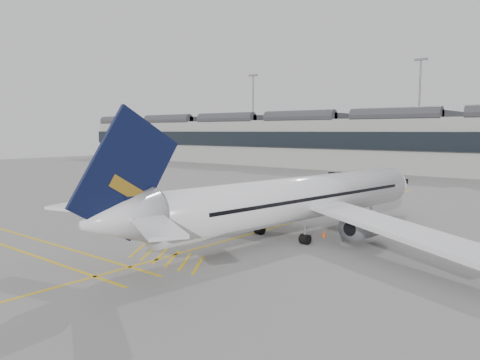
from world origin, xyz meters
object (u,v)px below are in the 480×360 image
Objects in this scene: belt_loader at (251,205)px; pushback_tug at (189,206)px; baggage_cart_a at (251,206)px; ramp_agent_b at (216,213)px; ramp_agent_a at (228,211)px; airliner_main at (296,200)px.

belt_loader is 6.65m from pushback_tug.
baggage_cart_a is 4.59m from ramp_agent_b.
ramp_agent_a is 6.01m from pushback_tug.
ramp_agent_a reaches higher than pushback_tug.
belt_loader is 5.28m from ramp_agent_a.
ramp_agent_b is (-0.51, -4.56, -0.13)m from baggage_cart_a.
belt_loader reaches higher than ramp_agent_b.
belt_loader is 2.36× the size of baggage_cart_a.
ramp_agent_b is at bearing -92.68° from belt_loader.
airliner_main is at bearing -6.51° from baggage_cart_a.
ramp_agent_a is 2.14m from ramp_agent_b.
pushback_tug is (-5.98, 0.58, -0.22)m from ramp_agent_a.
pushback_tug is (-4.83, -4.57, -0.02)m from belt_loader.
belt_loader is 2.13× the size of pushback_tug.
airliner_main is 23.22× the size of ramp_agent_a.
ramp_agent_a is at bearing -11.17° from pushback_tug.
baggage_cart_a is 7.13m from pushback_tug.
baggage_cart_a is 0.90× the size of pushback_tug.
pushback_tug is (-15.00, 2.57, -2.34)m from airliner_main.
ramp_agent_b is at bearing -172.20° from airliner_main.
baggage_cart_a is (2.03, -2.70, 0.41)m from belt_loader.
belt_loader is at bearing -84.71° from ramp_agent_b.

